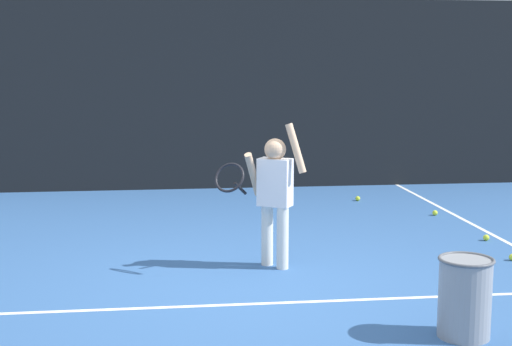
{
  "coord_description": "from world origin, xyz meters",
  "views": [
    {
      "loc": [
        -0.67,
        -5.85,
        1.87
      ],
      "look_at": [
        0.14,
        0.94,
        0.85
      ],
      "focal_mm": 51.01,
      "sensor_mm": 36.0,
      "label": 1
    }
  ],
  "objects": [
    {
      "name": "tennis_player",
      "position": [
        0.27,
        0.67,
        0.73
      ],
      "size": [
        0.88,
        0.54,
        1.35
      ],
      "rotation": [
        0.0,
        0.0,
        -0.54
      ],
      "color": "silver",
      "rests_on": "ground"
    },
    {
      "name": "tennis_ball_2",
      "position": [
        2.69,
        1.41,
        0.03
      ],
      "size": [
        0.07,
        0.07,
        0.07
      ],
      "primitive_type": "sphere",
      "color": "#CCE033",
      "rests_on": "ground"
    },
    {
      "name": "tennis_ball_4",
      "position": [
        1.92,
        3.83,
        0.03
      ],
      "size": [
        0.07,
        0.07,
        0.07
      ],
      "primitive_type": "sphere",
      "color": "#CCE033",
      "rests_on": "ground"
    },
    {
      "name": "back_fence_windscreen",
      "position": [
        0.0,
        5.14,
        1.43
      ],
      "size": [
        11.37,
        0.08,
        2.85
      ],
      "primitive_type": "cube",
      "color": "black",
      "rests_on": "ground"
    },
    {
      "name": "tennis_ball_1",
      "position": [
        2.6,
        0.61,
        0.03
      ],
      "size": [
        0.07,
        0.07,
        0.07
      ],
      "primitive_type": "sphere",
      "color": "#CCE033",
      "rests_on": "ground"
    },
    {
      "name": "fence_post_2",
      "position": [
        1.84,
        5.2,
        1.5
      ],
      "size": [
        0.09,
        0.09,
        3.0
      ],
      "primitive_type": "cylinder",
      "color": "slate",
      "rests_on": "ground"
    },
    {
      "name": "fence_post_1",
      "position": [
        -1.84,
        5.2,
        1.5
      ],
      "size": [
        0.09,
        0.09,
        3.0
      ],
      "primitive_type": "cylinder",
      "color": "slate",
      "rests_on": "ground"
    },
    {
      "name": "ball_hopper",
      "position": [
        1.33,
        -1.23,
        0.29
      ],
      "size": [
        0.38,
        0.38,
        0.56
      ],
      "color": "gray",
      "rests_on": "ground"
    },
    {
      "name": "court_line_baseline",
      "position": [
        0.0,
        -0.37,
        0.0
      ],
      "size": [
        9.0,
        0.05,
        0.0
      ],
      "primitive_type": "cube",
      "color": "white",
      "rests_on": "ground"
    },
    {
      "name": "ground_plane",
      "position": [
        0.0,
        0.0,
        0.0
      ],
      "size": [
        20.0,
        20.0,
        0.0
      ],
      "primitive_type": "plane",
      "color": "#335B93"
    },
    {
      "name": "tennis_ball_0",
      "position": [
        2.63,
        2.75,
        0.03
      ],
      "size": [
        0.07,
        0.07,
        0.07
      ],
      "primitive_type": "sphere",
      "color": "#CCE033",
      "rests_on": "ground"
    }
  ]
}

